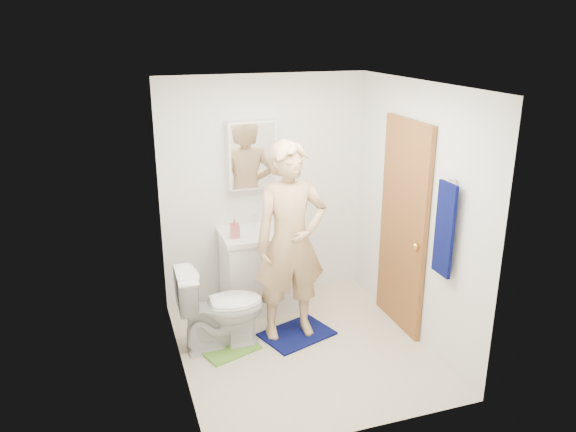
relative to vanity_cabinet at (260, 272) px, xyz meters
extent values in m
cube|color=beige|center=(0.15, -0.91, -0.41)|extent=(2.20, 2.40, 0.02)
cube|color=white|center=(0.15, -0.91, 2.01)|extent=(2.20, 2.40, 0.02)
cube|color=white|center=(0.15, 0.30, 0.80)|extent=(2.20, 0.02, 2.40)
cube|color=white|center=(0.15, -2.12, 0.80)|extent=(2.20, 0.02, 2.40)
cube|color=white|center=(-0.96, -0.91, 0.80)|extent=(0.02, 2.40, 2.40)
cube|color=white|center=(1.26, -0.91, 0.80)|extent=(0.02, 2.40, 2.40)
cube|color=white|center=(0.00, 0.00, 0.00)|extent=(0.75, 0.55, 0.80)
cube|color=white|center=(0.00, 0.00, 0.43)|extent=(0.79, 0.59, 0.05)
cylinder|color=white|center=(0.00, 0.00, 0.44)|extent=(0.40, 0.40, 0.03)
cylinder|color=silver|center=(0.00, 0.18, 0.51)|extent=(0.03, 0.03, 0.12)
cube|color=white|center=(0.00, 0.22, 1.20)|extent=(0.50, 0.12, 0.70)
cube|color=white|center=(0.00, 0.16, 1.20)|extent=(0.46, 0.01, 0.66)
cube|color=#A1632C|center=(1.22, -0.76, 0.62)|extent=(0.05, 0.80, 2.05)
sphere|color=gold|center=(1.18, -1.08, 0.55)|extent=(0.07, 0.07, 0.07)
cube|color=#070D4A|center=(1.18, -1.48, 0.85)|extent=(0.03, 0.24, 0.80)
cylinder|color=silver|center=(1.22, -1.48, 1.27)|extent=(0.06, 0.02, 0.02)
imported|color=white|center=(-0.55, -0.65, 0.00)|extent=(0.79, 0.46, 0.80)
cube|color=#070D4A|center=(0.17, -0.69, -0.39)|extent=(0.76, 0.65, 0.02)
cube|color=#629E34|center=(-0.52, -0.70, -0.39)|extent=(0.61, 0.57, 0.02)
imported|color=#CD6063|center=(-0.27, -0.09, 0.55)|extent=(0.10, 0.10, 0.20)
imported|color=#5E3B82|center=(0.30, 0.08, 0.50)|extent=(0.18, 0.18, 0.11)
imported|color=tan|center=(0.12, -0.65, 0.56)|extent=(0.69, 0.46, 1.87)
camera|label=1|loc=(-1.42, -5.20, 2.44)|focal=35.00mm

